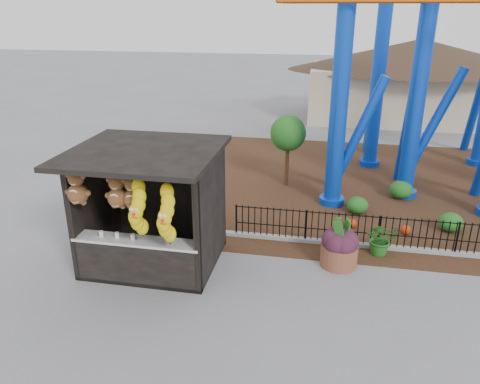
% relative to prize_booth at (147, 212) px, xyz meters
% --- Properties ---
extents(ground, '(120.00, 120.00, 0.00)m').
position_rel_prize_booth_xyz_m(ground, '(3.00, -0.89, -1.55)').
color(ground, slate).
rests_on(ground, ground).
extents(mulch_bed, '(18.00, 12.00, 0.02)m').
position_rel_prize_booth_xyz_m(mulch_bed, '(7.00, 7.11, -1.54)').
color(mulch_bed, '#331E11').
rests_on(mulch_bed, ground).
extents(curb, '(18.00, 0.18, 0.12)m').
position_rel_prize_booth_xyz_m(curb, '(7.00, 2.11, -1.49)').
color(curb, gray).
rests_on(curb, ground).
extents(prize_booth, '(3.50, 3.40, 3.12)m').
position_rel_prize_booth_xyz_m(prize_booth, '(0.00, 0.00, 0.00)').
color(prize_booth, black).
rests_on(prize_booth, ground).
extents(picket_fence, '(12.20, 0.06, 1.00)m').
position_rel_prize_booth_xyz_m(picket_fence, '(7.90, 2.11, -1.05)').
color(picket_fence, black).
rests_on(picket_fence, ground).
extents(roller_coaster, '(11.00, 6.37, 10.82)m').
position_rel_prize_booth_xyz_m(roller_coaster, '(8.12, 7.34, 4.89)').
color(roller_coaster, '#0B3DC4').
rests_on(roller_coaster, ground).
extents(terracotta_planter, '(1.11, 1.11, 0.57)m').
position_rel_prize_booth_xyz_m(terracotta_planter, '(4.73, 1.01, -1.26)').
color(terracotta_planter, brown).
rests_on(terracotta_planter, ground).
extents(planter_foliage, '(0.70, 0.70, 0.64)m').
position_rel_prize_booth_xyz_m(planter_foliage, '(4.73, 1.01, -0.66)').
color(planter_foliage, '#351523').
rests_on(planter_foliage, terracotta_planter).
extents(potted_plant, '(0.88, 0.78, 0.93)m').
position_rel_prize_booth_xyz_m(potted_plant, '(5.83, 1.81, -1.08)').
color(potted_plant, '#2C5318').
rests_on(potted_plant, ground).
extents(landscaping, '(7.05, 3.75, 0.63)m').
position_rel_prize_booth_xyz_m(landscaping, '(7.80, 4.74, -1.26)').
color(landscaping, '#1C5418').
rests_on(landscaping, mulch_bed).
extents(pavilion, '(15.00, 15.00, 4.80)m').
position_rel_prize_booth_xyz_m(pavilion, '(9.00, 19.11, 1.52)').
color(pavilion, '#BFAD8C').
rests_on(pavilion, ground).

